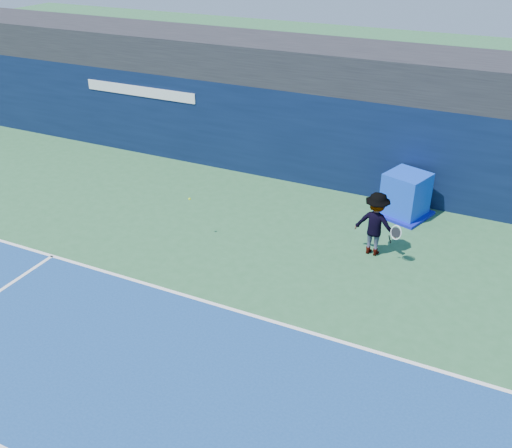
# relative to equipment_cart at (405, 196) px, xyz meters

# --- Properties ---
(ground) EXTENTS (80.00, 80.00, 0.00)m
(ground) POSITION_rel_equipment_cart_xyz_m (-2.67, -9.26, -0.59)
(ground) COLOR #2B6138
(ground) RESTS_ON ground
(baseline) EXTENTS (24.00, 0.10, 0.01)m
(baseline) POSITION_rel_equipment_cart_xyz_m (-2.67, -6.26, -0.59)
(baseline) COLOR white
(baseline) RESTS_ON ground
(stadium_band) EXTENTS (36.00, 3.00, 1.20)m
(stadium_band) POSITION_rel_equipment_cart_xyz_m (-2.67, 2.24, 3.01)
(stadium_band) COLOR black
(stadium_band) RESTS_ON back_wall_assembly
(back_wall_assembly) EXTENTS (36.00, 1.03, 3.00)m
(back_wall_assembly) POSITION_rel_equipment_cart_xyz_m (-2.68, 1.24, 0.91)
(back_wall_assembly) COLOR black
(back_wall_assembly) RESTS_ON ground
(equipment_cart) EXTENTS (1.72, 1.72, 1.30)m
(equipment_cart) POSITION_rel_equipment_cart_xyz_m (0.00, 0.00, 0.00)
(equipment_cart) COLOR #0E38C7
(equipment_cart) RESTS_ON ground
(tennis_player) EXTENTS (1.33, 0.75, 1.72)m
(tennis_player) POSITION_rel_equipment_cart_xyz_m (-0.23, -2.51, 0.26)
(tennis_player) COLOR silver
(tennis_player) RESTS_ON ground
(tennis_ball) EXTENTS (0.07, 0.07, 0.07)m
(tennis_ball) POSITION_rel_equipment_cart_xyz_m (-4.92, -3.85, 0.58)
(tennis_ball) COLOR #BBE719
(tennis_ball) RESTS_ON ground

